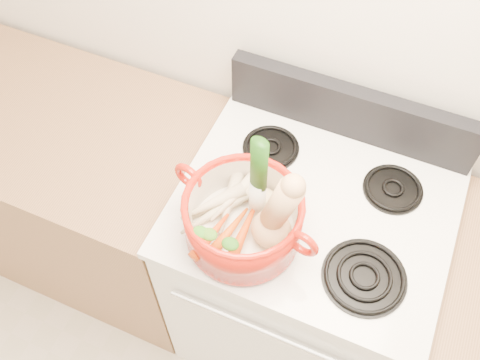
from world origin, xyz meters
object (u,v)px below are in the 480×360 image
at_px(dutch_oven, 243,219).
at_px(leek, 258,179).
at_px(stove_body, 299,277).
at_px(squash, 273,211).

height_order(dutch_oven, leek, leek).
bearing_deg(leek, stove_body, 59.10).
relative_size(squash, leek, 0.86).
xyz_separation_m(dutch_oven, leek, (0.02, 0.06, 0.11)).
relative_size(dutch_oven, leek, 0.98).
relative_size(stove_body, leek, 2.90).
distance_m(squash, leek, 0.09).
bearing_deg(stove_body, dutch_oven, -130.85).
xyz_separation_m(stove_body, dutch_oven, (-0.15, -0.17, 0.58)).
bearing_deg(squash, dutch_oven, -168.50).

